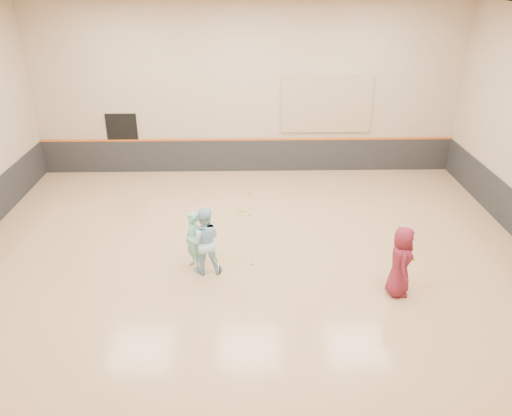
{
  "coord_description": "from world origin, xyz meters",
  "views": [
    {
      "loc": [
        -0.07,
        -11.41,
        6.88
      ],
      "look_at": [
        0.19,
        0.4,
        1.15
      ],
      "focal_mm": 35.0,
      "sensor_mm": 36.0,
      "label": 1
    }
  ],
  "objects_px": {
    "young_man": "(401,261)",
    "spare_racket": "(243,212)",
    "instructor": "(204,241)",
    "girl": "(193,241)"
  },
  "relations": [
    {
      "from": "girl",
      "to": "instructor",
      "type": "bearing_deg",
      "value": 22.92
    },
    {
      "from": "girl",
      "to": "young_man",
      "type": "bearing_deg",
      "value": 43.54
    },
    {
      "from": "spare_racket",
      "to": "girl",
      "type": "bearing_deg",
      "value": -112.09
    },
    {
      "from": "instructor",
      "to": "young_man",
      "type": "distance_m",
      "value": 4.63
    },
    {
      "from": "girl",
      "to": "spare_racket",
      "type": "distance_m",
      "value": 3.33
    },
    {
      "from": "young_man",
      "to": "spare_racket",
      "type": "bearing_deg",
      "value": 46.2
    },
    {
      "from": "instructor",
      "to": "girl",
      "type": "bearing_deg",
      "value": -38.94
    },
    {
      "from": "instructor",
      "to": "young_man",
      "type": "xyz_separation_m",
      "value": [
        4.52,
        -1.01,
        -0.02
      ]
    },
    {
      "from": "instructor",
      "to": "spare_racket",
      "type": "relative_size",
      "value": 2.53
    },
    {
      "from": "young_man",
      "to": "spare_racket",
      "type": "relative_size",
      "value": 2.48
    }
  ]
}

